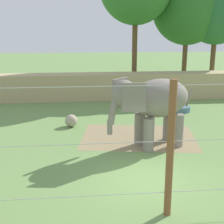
% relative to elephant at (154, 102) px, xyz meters
% --- Properties ---
extents(ground_plane, '(120.00, 120.00, 0.00)m').
position_rel_elephant_xyz_m(ground_plane, '(-0.96, -3.29, -2.18)').
color(ground_plane, '#6B8E4C').
extents(dirt_patch, '(6.32, 4.87, 0.01)m').
position_rel_elephant_xyz_m(dirt_patch, '(-0.41, 1.36, -2.18)').
color(dirt_patch, '#937F5B').
rests_on(dirt_patch, ground).
extents(embankment_wall, '(36.00, 1.80, 2.01)m').
position_rel_elephant_xyz_m(embankment_wall, '(-0.96, 10.43, -1.18)').
color(embankment_wall, tan).
rests_on(embankment_wall, ground).
extents(elephant, '(4.29, 2.52, 3.30)m').
position_rel_elephant_xyz_m(elephant, '(0.00, 0.00, 0.00)').
color(elephant, gray).
rests_on(elephant, ground).
extents(enrichment_ball, '(0.71, 0.71, 0.71)m').
position_rel_elephant_xyz_m(enrichment_ball, '(-3.92, 3.47, -1.83)').
color(enrichment_ball, tan).
rests_on(enrichment_ball, ground).
extents(cable_fence, '(11.23, 0.22, 4.15)m').
position_rel_elephant_xyz_m(cable_fence, '(-0.90, -5.58, -0.10)').
color(cable_fence, brown).
rests_on(cable_fence, ground).
extents(water_tub, '(1.10, 1.10, 0.35)m').
position_rel_elephant_xyz_m(water_tub, '(3.39, 6.10, -2.00)').
color(water_tub, slate).
rests_on(water_tub, ground).
extents(tree_left_of_centre, '(5.48, 5.48, 9.70)m').
position_rel_elephant_xyz_m(tree_left_of_centre, '(8.75, 14.32, 4.61)').
color(tree_left_of_centre, brown).
rests_on(tree_left_of_centre, ground).
extents(tree_behind_wall, '(6.31, 6.31, 10.51)m').
position_rel_elephant_xyz_m(tree_behind_wall, '(6.28, 14.87, 5.00)').
color(tree_behind_wall, brown).
rests_on(tree_behind_wall, ground).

